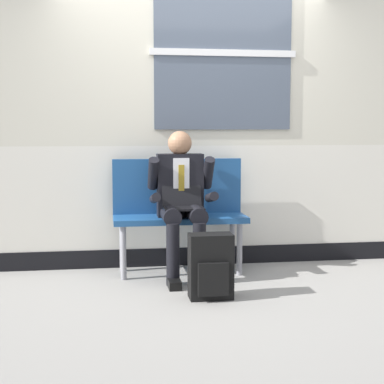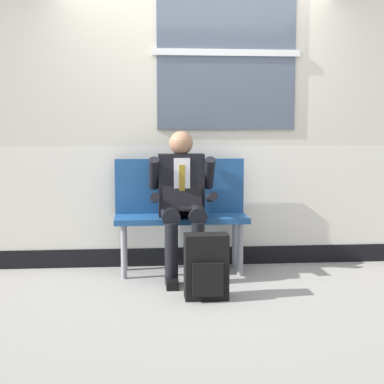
% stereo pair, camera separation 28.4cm
% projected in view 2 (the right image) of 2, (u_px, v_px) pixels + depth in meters
% --- Properties ---
extents(ground_plane, '(18.00, 18.00, 0.00)m').
position_uv_depth(ground_plane, '(203.00, 284.00, 4.87)').
color(ground_plane, gray).
extents(station_wall, '(6.52, 0.16, 3.12)m').
position_uv_depth(station_wall, '(195.00, 100.00, 5.44)').
color(station_wall, beige).
rests_on(station_wall, ground).
extents(bench_with_person, '(1.17, 0.42, 1.01)m').
position_uv_depth(bench_with_person, '(181.00, 206.00, 5.26)').
color(bench_with_person, navy).
rests_on(bench_with_person, ground).
extents(person_seated, '(0.57, 0.70, 1.27)m').
position_uv_depth(person_seated, '(182.00, 199.00, 5.05)').
color(person_seated, black).
rests_on(person_seated, ground).
extents(backpack, '(0.33, 0.23, 0.50)m').
position_uv_depth(backpack, '(206.00, 267.00, 4.43)').
color(backpack, black).
rests_on(backpack, ground).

